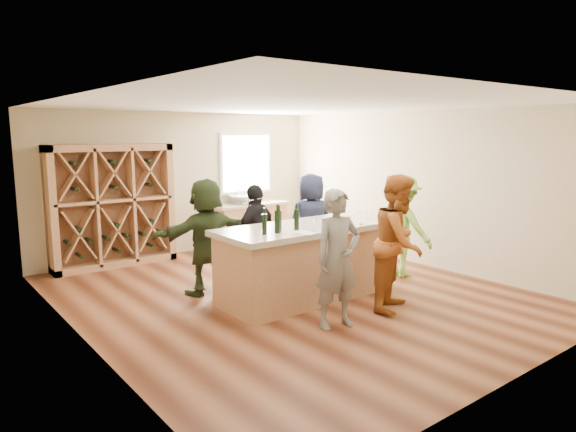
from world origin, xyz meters
TOP-DOWN VIEW (x-y plane):
  - floor at (0.00, 0.00)m, footprint 6.00×7.00m
  - ceiling at (0.00, 0.00)m, footprint 6.00×7.00m
  - wall_back at (0.00, 3.55)m, footprint 6.00×0.10m
  - wall_front at (0.00, -3.55)m, footprint 6.00×0.10m
  - wall_left at (-3.05, 0.00)m, footprint 0.10×7.00m
  - wall_right at (3.05, 0.00)m, footprint 0.10×7.00m
  - window_frame at (1.50, 3.47)m, footprint 1.30×0.06m
  - window_pane at (1.50, 3.44)m, footprint 1.18×0.01m
  - wine_rack at (-1.50, 3.27)m, footprint 2.20×0.45m
  - back_counter_base at (1.40, 3.20)m, footprint 1.60×0.58m
  - back_counter_top at (1.40, 3.20)m, footprint 1.70×0.62m
  - sink at (1.20, 3.20)m, footprint 0.54×0.54m
  - faucet at (1.20, 3.38)m, footprint 0.02×0.02m
  - tasting_counter_base at (0.08, -0.28)m, footprint 2.60×1.00m
  - tasting_counter_top at (0.08, -0.28)m, footprint 2.72×1.12m
  - wine_bottle_a at (-0.81, -0.46)m, footprint 0.09×0.09m
  - wine_bottle_b at (-0.62, -0.49)m, footprint 0.08×0.08m
  - wine_bottle_c at (-0.53, -0.41)m, footprint 0.09×0.09m
  - wine_bottle_d at (-0.27, -0.46)m, footprint 0.09×0.09m
  - wine_glass_a at (-0.20, -0.75)m, footprint 0.08×0.08m
  - wine_glass_b at (0.30, -0.70)m, footprint 0.07×0.07m
  - wine_glass_c at (0.74, -0.71)m, footprint 0.08×0.08m
  - wine_glass_d at (0.57, -0.48)m, footprint 0.08×0.08m
  - wine_glass_e at (1.03, -0.57)m, footprint 0.07×0.07m
  - tasting_menu_a at (-0.30, -0.70)m, footprint 0.28×0.35m
  - tasting_menu_b at (0.39, -0.63)m, footprint 0.22×0.29m
  - tasting_menu_c at (0.96, -0.71)m, footprint 0.27×0.33m
  - person_near_left at (-0.37, -1.39)m, footprint 0.70×0.56m
  - person_near_right at (0.75, -1.42)m, footprint 1.03×0.84m
  - person_server at (2.08, -0.36)m, footprint 0.63×1.15m
  - person_far_mid at (-0.07, 0.80)m, footprint 1.04×0.75m
  - person_far_right at (1.04, 0.76)m, footprint 0.95×0.74m
  - person_far_left at (-0.96, 0.82)m, footprint 1.64×0.65m
  - wine_glass_f at (0.03, -0.08)m, footprint 0.07×0.07m

SIDE VIEW (x-z plane):
  - floor at x=0.00m, z-range -0.10..0.00m
  - back_counter_base at x=1.40m, z-range 0.00..0.86m
  - tasting_counter_base at x=0.08m, z-range 0.00..1.00m
  - person_far_mid at x=-0.07m, z-range 0.00..1.60m
  - person_server at x=2.08m, z-range 0.00..1.71m
  - person_far_right at x=1.04m, z-range 0.00..1.72m
  - person_near_left at x=-0.37m, z-range 0.00..1.73m
  - person_far_left at x=-0.96m, z-range 0.00..1.74m
  - back_counter_top at x=1.40m, z-range 0.86..0.92m
  - person_near_right at x=0.75m, z-range 0.00..1.85m
  - sink at x=1.20m, z-range 0.92..1.11m
  - tasting_counter_top at x=0.08m, z-range 1.00..1.08m
  - faucet at x=1.20m, z-range 0.92..1.22m
  - tasting_menu_a at x=-0.30m, z-range 1.08..1.08m
  - tasting_menu_b at x=0.39m, z-range 1.08..1.08m
  - tasting_menu_c at x=0.96m, z-range 1.08..1.08m
  - wine_rack at x=-1.50m, z-range 0.00..2.20m
  - wine_glass_e at x=1.03m, z-range 1.08..1.24m
  - wine_glass_d at x=0.57m, z-range 1.08..1.24m
  - wine_glass_b at x=0.30m, z-range 1.08..1.24m
  - wine_glass_f at x=0.03m, z-range 1.08..1.26m
  - wine_glass_a at x=-0.20m, z-range 1.08..1.27m
  - wine_glass_c at x=0.74m, z-range 1.08..1.28m
  - wine_bottle_a at x=-0.81m, z-range 1.08..1.35m
  - wine_bottle_c at x=-0.53m, z-range 1.08..1.36m
  - wine_bottle_d at x=-0.27m, z-range 1.08..1.36m
  - wine_bottle_b at x=-0.62m, z-range 1.08..1.39m
  - wall_back at x=0.00m, z-range 0.00..2.80m
  - wall_front at x=0.00m, z-range 0.00..2.80m
  - wall_left at x=-3.05m, z-range 0.00..2.80m
  - wall_right at x=3.05m, z-range 0.00..2.80m
  - window_frame at x=1.50m, z-range 1.10..2.40m
  - window_pane at x=1.50m, z-range 1.16..2.34m
  - ceiling at x=0.00m, z-range 2.80..2.90m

